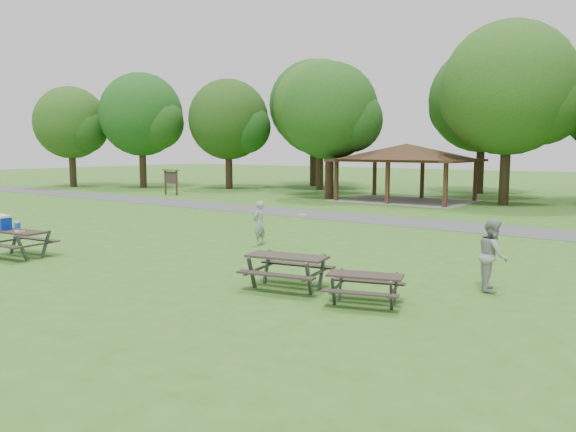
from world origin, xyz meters
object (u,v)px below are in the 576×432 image
Objects in this scene: picnic_table_near at (12,232)px; frisbee_catcher at (493,255)px; picnic_table_middle at (287,263)px; frisbee_thrower at (259,223)px.

frisbee_catcher is (13.68, 4.68, 0.07)m from picnic_table_near.
frisbee_catcher is (4.15, 2.82, 0.24)m from picnic_table_middle.
picnic_table_near is at bearing -168.98° from picnic_table_middle.
frisbee_thrower is 8.84m from frisbee_catcher.
picnic_table_middle is 1.42× the size of frisbee_thrower.
frisbee_thrower reaches higher than picnic_table_near.
frisbee_thrower is (-4.53, 4.48, 0.16)m from picnic_table_middle.
picnic_table_near is 8.08m from frisbee_thrower.
frisbee_catcher reaches higher than picnic_table_middle.
picnic_table_middle is 5.02m from frisbee_catcher.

